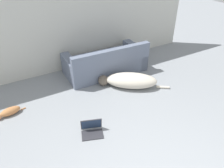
{
  "coord_description": "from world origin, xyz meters",
  "views": [
    {
      "loc": [
        -1.17,
        -0.76,
        2.71
      ],
      "look_at": [
        0.41,
        2.04,
        0.62
      ],
      "focal_mm": 35.0,
      "sensor_mm": 36.0,
      "label": 1
    }
  ],
  "objects_px": {
    "couch": "(106,63)",
    "laptop_open": "(92,129)",
    "dog": "(130,81)",
    "cat": "(9,112)"
  },
  "relations": [
    {
      "from": "couch",
      "to": "laptop_open",
      "type": "distance_m",
      "value": 2.07
    },
    {
      "from": "couch",
      "to": "dog",
      "type": "bearing_deg",
      "value": 101.66
    },
    {
      "from": "couch",
      "to": "cat",
      "type": "height_order",
      "value": "couch"
    },
    {
      "from": "couch",
      "to": "dog",
      "type": "height_order",
      "value": "couch"
    },
    {
      "from": "couch",
      "to": "dog",
      "type": "distance_m",
      "value": 0.85
    },
    {
      "from": "laptop_open",
      "to": "couch",
      "type": "bearing_deg",
      "value": 74.67
    },
    {
      "from": "dog",
      "to": "cat",
      "type": "relative_size",
      "value": 2.49
    },
    {
      "from": "couch",
      "to": "laptop_open",
      "type": "height_order",
      "value": "couch"
    },
    {
      "from": "dog",
      "to": "cat",
      "type": "xyz_separation_m",
      "value": [
        -2.48,
        0.29,
        -0.08
      ]
    },
    {
      "from": "couch",
      "to": "laptop_open",
      "type": "bearing_deg",
      "value": 56.83
    }
  ]
}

